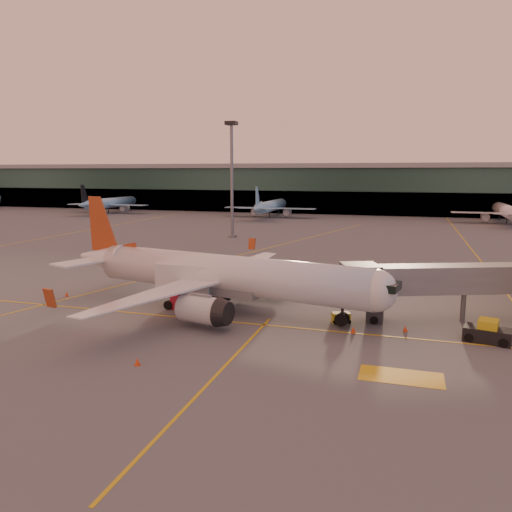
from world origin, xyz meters
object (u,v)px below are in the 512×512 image
(catering_truck, at_px, (188,283))
(pushback_tug, at_px, (488,333))
(main_airplane, at_px, (216,275))
(gpu_cart, at_px, (341,318))

(catering_truck, relative_size, pushback_tug, 1.54)
(main_airplane, distance_m, catering_truck, 3.42)
(main_airplane, height_order, catering_truck, main_airplane)
(main_airplane, bearing_deg, pushback_tug, 5.00)
(catering_truck, bearing_deg, main_airplane, 8.15)
(main_airplane, relative_size, pushback_tug, 9.15)
(pushback_tug, bearing_deg, main_airplane, -172.34)
(main_airplane, relative_size, gpu_cart, 19.23)
(gpu_cart, bearing_deg, pushback_tug, -29.70)
(gpu_cart, bearing_deg, main_airplane, 154.84)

